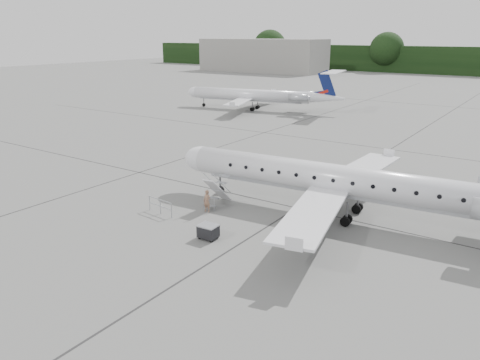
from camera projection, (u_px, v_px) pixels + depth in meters
The scene contains 8 objects.
ground at pixel (292, 255), 25.33m from camera, with size 320.00×320.00×0.00m, color slate.
terminal_building at pixel (262, 55), 148.21m from camera, with size 40.00×14.00×10.00m, color gray.
main_regional_jet at pixel (341, 165), 29.78m from camera, with size 26.94×19.39×6.91m, color silver, non-canonical shape.
airstair at pixel (218, 191), 32.33m from camera, with size 0.85×2.40×2.16m, color silver, non-canonical shape.
passenger at pixel (207, 201), 31.30m from camera, with size 0.55×0.36×1.52m, color #8D644D.
safety_railing at pixel (160, 207), 31.01m from camera, with size 2.20×0.08×1.00m, color #999CA1, non-canonical shape.
baggage_cart at pixel (208, 231), 27.22m from camera, with size 1.07×0.87×0.93m, color black, non-canonical shape.
bg_regional_left at pixel (250, 89), 73.16m from camera, with size 24.39×17.56×6.40m, color silver, non-canonical shape.
Camera 1 is at (10.64, -20.54, 11.45)m, focal length 35.00 mm.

